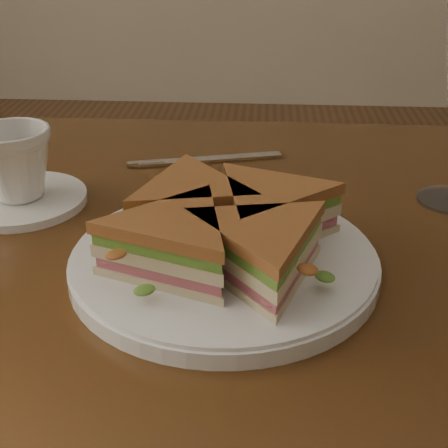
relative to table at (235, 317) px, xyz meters
name	(u,v)px	position (x,y,z in m)	size (l,w,h in m)	color
table	(235,317)	(0.00, 0.00, 0.00)	(1.20, 0.80, 0.75)	#341C0C
plate	(224,262)	(-0.01, -0.06, 0.11)	(0.30, 0.30, 0.02)	white
sandwich_wedges	(224,229)	(-0.01, -0.06, 0.14)	(0.30, 0.30, 0.06)	beige
crisps_mound	(224,232)	(-0.01, -0.06, 0.14)	(0.09, 0.09, 0.05)	#CC4E1A
spoon	(169,208)	(-0.08, 0.07, 0.10)	(0.18, 0.06, 0.01)	silver
knife	(200,161)	(-0.06, 0.22, 0.10)	(0.21, 0.07, 0.00)	silver
saucer	(21,200)	(-0.26, 0.07, 0.10)	(0.15, 0.15, 0.01)	white
coffee_cup	(15,163)	(-0.26, 0.07, 0.15)	(0.09, 0.09, 0.08)	white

